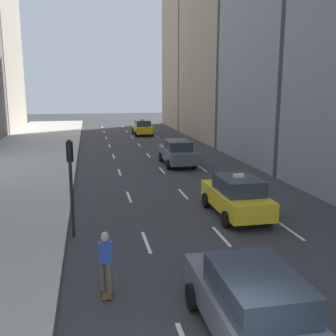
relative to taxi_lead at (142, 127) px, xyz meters
The scene contains 8 objects.
sidewalk_left 16.91m from the taxi_lead, 130.64° to the right, with size 8.00×66.00×0.15m, color #ADAAA3.
lane_markings 16.90m from the taxi_lead, 94.76° to the right, with size 5.72×56.00×0.01m.
taxi_lead is the anchor object (origin of this frame).
taxi_second 29.63m from the taxi_lead, 90.00° to the right, with size 2.02×4.40×1.87m.
sedan_black_near 37.91m from the taxi_lead, 94.24° to the right, with size 2.02×4.62×1.72m.
sedan_silver_behind 18.19m from the taxi_lead, 90.00° to the right, with size 2.02×4.64×1.78m.
skateboarder 35.60m from the taxi_lead, 99.29° to the right, with size 0.36×0.80×1.75m.
traffic_light_pole 31.42m from the taxi_lead, 102.42° to the right, with size 0.24×0.42×3.60m.
Camera 1 is at (-2.04, -5.04, 5.40)m, focal length 42.00 mm.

